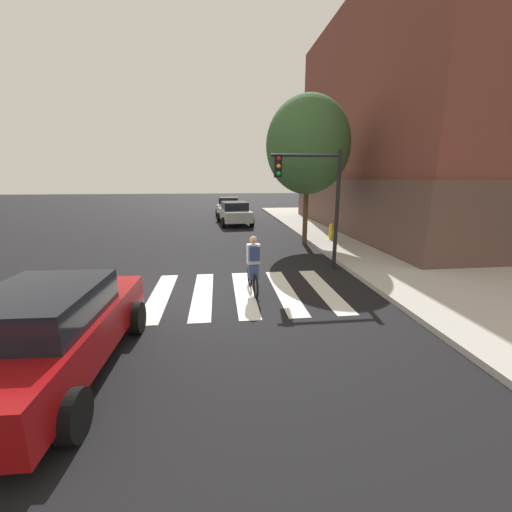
{
  "coord_description": "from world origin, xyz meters",
  "views": [
    {
      "loc": [
        0.96,
        -8.96,
        3.29
      ],
      "look_at": [
        2.0,
        0.05,
        1.08
      ],
      "focal_mm": 22.78,
      "sensor_mm": 36.0,
      "label": 1
    }
  ],
  "objects_px": {
    "fire_hydrant": "(331,231)",
    "street_tree_near": "(308,145)",
    "sedan_far": "(229,206)",
    "cyclist": "(253,265)",
    "sedan_near": "(49,332)",
    "sedan_mid": "(234,213)",
    "traffic_light_near": "(315,190)"
  },
  "relations": [
    {
      "from": "fire_hydrant",
      "to": "street_tree_near",
      "type": "xyz_separation_m",
      "value": [
        -1.54,
        -0.49,
        4.21
      ]
    },
    {
      "from": "sedan_far",
      "to": "cyclist",
      "type": "relative_size",
      "value": 2.72
    },
    {
      "from": "sedan_near",
      "to": "cyclist",
      "type": "relative_size",
      "value": 2.72
    },
    {
      "from": "traffic_light_near",
      "to": "fire_hydrant",
      "type": "relative_size",
      "value": 5.38
    },
    {
      "from": "sedan_far",
      "to": "street_tree_near",
      "type": "bearing_deg",
      "value": -76.43
    },
    {
      "from": "sedan_mid",
      "to": "traffic_light_near",
      "type": "bearing_deg",
      "value": -79.39
    },
    {
      "from": "sedan_near",
      "to": "street_tree_near",
      "type": "bearing_deg",
      "value": 55.83
    },
    {
      "from": "traffic_light_near",
      "to": "street_tree_near",
      "type": "height_order",
      "value": "street_tree_near"
    },
    {
      "from": "sedan_mid",
      "to": "fire_hydrant",
      "type": "distance_m",
      "value": 8.45
    },
    {
      "from": "sedan_near",
      "to": "sedan_mid",
      "type": "height_order",
      "value": "sedan_mid"
    },
    {
      "from": "cyclist",
      "to": "traffic_light_near",
      "type": "relative_size",
      "value": 0.41
    },
    {
      "from": "sedan_mid",
      "to": "street_tree_near",
      "type": "distance_m",
      "value": 9.04
    },
    {
      "from": "traffic_light_near",
      "to": "street_tree_near",
      "type": "bearing_deg",
      "value": 78.65
    },
    {
      "from": "traffic_light_near",
      "to": "fire_hydrant",
      "type": "height_order",
      "value": "traffic_light_near"
    },
    {
      "from": "sedan_near",
      "to": "street_tree_near",
      "type": "distance_m",
      "value": 13.23
    },
    {
      "from": "cyclist",
      "to": "traffic_light_near",
      "type": "distance_m",
      "value": 3.91
    },
    {
      "from": "cyclist",
      "to": "street_tree_near",
      "type": "relative_size",
      "value": 0.24
    },
    {
      "from": "sedan_far",
      "to": "fire_hydrant",
      "type": "distance_m",
      "value": 14.04
    },
    {
      "from": "sedan_mid",
      "to": "street_tree_near",
      "type": "height_order",
      "value": "street_tree_near"
    },
    {
      "from": "sedan_mid",
      "to": "traffic_light_near",
      "type": "distance_m",
      "value": 12.38
    },
    {
      "from": "sedan_near",
      "to": "sedan_far",
      "type": "bearing_deg",
      "value": 81.05
    },
    {
      "from": "sedan_near",
      "to": "traffic_light_near",
      "type": "relative_size",
      "value": 1.11
    },
    {
      "from": "street_tree_near",
      "to": "sedan_far",
      "type": "bearing_deg",
      "value": 103.57
    },
    {
      "from": "sedan_far",
      "to": "fire_hydrant",
      "type": "relative_size",
      "value": 5.96
    },
    {
      "from": "sedan_mid",
      "to": "cyclist",
      "type": "distance_m",
      "value": 14.31
    },
    {
      "from": "sedan_near",
      "to": "traffic_light_near",
      "type": "bearing_deg",
      "value": 43.93
    },
    {
      "from": "sedan_near",
      "to": "sedan_mid",
      "type": "bearing_deg",
      "value": 77.61
    },
    {
      "from": "sedan_near",
      "to": "sedan_far",
      "type": "xyz_separation_m",
      "value": [
        3.8,
        24.12,
        -0.02
      ]
    },
    {
      "from": "sedan_far",
      "to": "cyclist",
      "type": "distance_m",
      "value": 20.46
    },
    {
      "from": "traffic_light_near",
      "to": "cyclist",
      "type": "bearing_deg",
      "value": -136.34
    },
    {
      "from": "cyclist",
      "to": "traffic_light_near",
      "type": "height_order",
      "value": "traffic_light_near"
    },
    {
      "from": "sedan_mid",
      "to": "traffic_light_near",
      "type": "height_order",
      "value": "traffic_light_near"
    }
  ]
}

